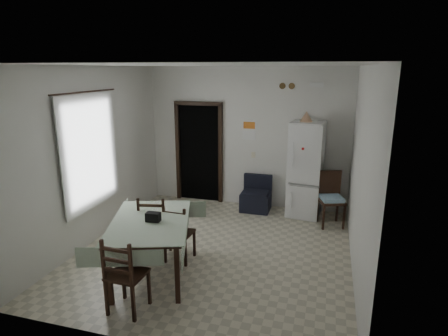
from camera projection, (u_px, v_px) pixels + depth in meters
name	position (u px, v px, depth m)	size (l,w,h in m)	color
ground	(216.00, 250.00, 6.07)	(4.50, 4.50, 0.00)	beige
ceiling	(214.00, 65.00, 5.32)	(4.20, 4.50, 0.02)	white
wall_back	(247.00, 138.00, 7.79)	(4.20, 0.02, 2.90)	silver
wall_front	(147.00, 219.00, 3.60)	(4.20, 0.02, 2.90)	silver
wall_left	(95.00, 155.00, 6.25)	(0.02, 4.50, 2.90)	silver
wall_right	(361.00, 174.00, 5.14)	(0.02, 4.50, 2.90)	silver
doorway	(203.00, 151.00, 8.35)	(1.06, 0.52, 2.22)	black
window_recess	(85.00, 152.00, 6.05)	(0.10, 1.20, 1.60)	silver
curtain	(90.00, 152.00, 6.02)	(0.02, 1.45, 1.85)	silver
curtain_rod	(85.00, 92.00, 5.77)	(0.02, 0.02, 1.60)	black
calendar	(249.00, 130.00, 7.72)	(0.28, 0.02, 0.40)	white
calendar_image	(249.00, 125.00, 7.69)	(0.24, 0.01, 0.14)	orange
light_switch	(253.00, 155.00, 7.83)	(0.08, 0.02, 0.12)	beige
vent_left	(282.00, 86.00, 7.31)	(0.12, 0.12, 0.03)	brown
vent_right	(292.00, 86.00, 7.27)	(0.12, 0.12, 0.03)	brown
emergency_light	(317.00, 85.00, 7.11)	(0.25, 0.07, 0.09)	white
fridge	(306.00, 170.00, 7.29)	(0.61, 0.61, 1.88)	white
tan_cone	(306.00, 117.00, 7.02)	(0.24, 0.24, 0.20)	tan
navy_seat	(256.00, 194.00, 7.70)	(0.59, 0.57, 0.71)	black
corner_chair	(332.00, 200.00, 6.90)	(0.44, 0.44, 1.01)	black
dining_table	(151.00, 248.00, 5.25)	(1.04, 1.58, 0.83)	#ADC1A5
black_bag	(153.00, 217.00, 5.10)	(0.19, 0.12, 0.13)	black
dining_chair_far_left	(155.00, 226.00, 5.76)	(0.43, 0.43, 1.01)	black
dining_chair_far_right	(180.00, 232.00, 5.66)	(0.39, 0.39, 0.91)	black
dining_chair_near_head	(127.00, 273.00, 4.45)	(0.42, 0.42, 0.98)	black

